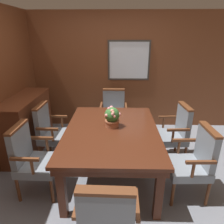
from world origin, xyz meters
The scene contains 11 objects.
ground_plane centered at (0.00, 0.00, 0.00)m, with size 14.00×14.00×0.00m, color gray.
wall_back centered at (0.00, 1.92, 1.23)m, with size 7.20×0.08×2.45m.
dining_table centered at (0.10, 0.11, 0.67)m, with size 1.29×1.77×0.76m.
chair_head_far centered at (0.10, 1.40, 0.52)m, with size 0.54×0.50×0.97m.
chair_head_near centered at (0.09, -1.16, 0.52)m, with size 0.54×0.51×0.97m.
chair_left_far centered at (-0.91, 0.51, 0.52)m, with size 0.51×0.55×0.97m.
chair_right_near centered at (1.15, -0.27, 0.52)m, with size 0.51×0.55×0.97m.
chair_right_far centered at (1.12, 0.54, 0.52)m, with size 0.53×0.56×0.97m.
chair_left_near centered at (-0.92, -0.26, 0.52)m, with size 0.51×0.54×0.97m.
potted_plant centered at (0.10, 0.19, 0.91)m, with size 0.23×0.22×0.30m.
sideboard_cabinet centered at (-1.41, 0.74, 0.51)m, with size 0.47×1.32×1.01m.
Camera 1 is at (0.16, -2.42, 2.01)m, focal length 32.00 mm.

